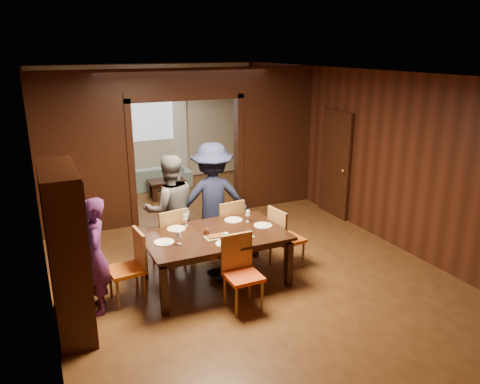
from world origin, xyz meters
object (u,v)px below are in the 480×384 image
dining_table (215,258)px  chair_right (287,237)px  sofa (151,177)px  hutch (66,251)px  person_navy (213,199)px  person_purple (94,256)px  chair_far_l (168,237)px  chair_far_r (226,227)px  coffee_table (167,189)px  chair_left (126,268)px  chair_near (243,274)px  person_grey (170,209)px

dining_table → chair_right: (1.20, 0.02, 0.10)m
sofa → hutch: 5.88m
person_navy → person_purple: bearing=40.1°
person_purple → chair_right: person_purple is taller
chair_right → chair_far_l: (-1.66, 0.76, 0.00)m
person_navy → chair_far_r: bearing=141.8°
sofa → dining_table: bearing=84.8°
person_navy → coffee_table: size_ratio=2.31×
person_navy → sofa: size_ratio=0.98×
chair_far_l → hutch: size_ratio=0.48×
person_navy → chair_left: (-1.61, -0.96, -0.44)m
person_purple → person_navy: (2.01, 1.04, 0.16)m
dining_table → chair_far_l: size_ratio=2.04×
person_navy → chair_near: person_navy is taller
chair_left → hutch: 0.95m
dining_table → chair_right: size_ratio=2.04×
person_purple → chair_far_l: (1.19, 0.85, -0.27)m
chair_right → hutch: (-3.18, -0.33, 0.52)m
chair_far_r → chair_right: bearing=125.4°
person_navy → dining_table: person_navy is taller
person_purple → sofa: 5.50m
chair_left → hutch: hutch is taller
person_grey → chair_left: size_ratio=1.78×
person_purple → chair_far_r: (2.16, 0.86, -0.27)m
person_grey → sofa: bearing=-97.7°
person_grey → hutch: 2.07m
sofa → chair_near: bearing=86.0°
person_navy → chair_far_r: size_ratio=1.91×
person_purple → coffee_table: size_ratio=1.90×
chair_far_l → chair_near: size_ratio=1.00×
chair_far_l → chair_far_r: bearing=171.2°
sofa → chair_right: size_ratio=1.95×
person_purple → chair_near: size_ratio=1.57×
chair_right → hutch: 3.24m
chair_left → chair_far_r: size_ratio=1.00×
person_navy → chair_far_l: person_navy is taller
person_purple → sofa: (2.00, 5.10, -0.48)m
chair_far_l → chair_near: bearing=99.2°
dining_table → coffee_table: (0.50, 4.20, -0.18)m
person_navy → coffee_table: bearing=-79.9°
chair_left → chair_near: same height
person_purple → person_navy: size_ratio=0.82×
chair_far_l → person_navy: bearing=-176.0°
chair_right → chair_near: same height
person_grey → chair_right: (1.55, -0.94, -0.38)m
chair_right → chair_far_r: bearing=34.1°
chair_right → chair_far_r: 1.04m
person_grey → chair_right: person_grey is taller
person_purple → coffee_table: 4.80m
chair_near → hutch: 2.17m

